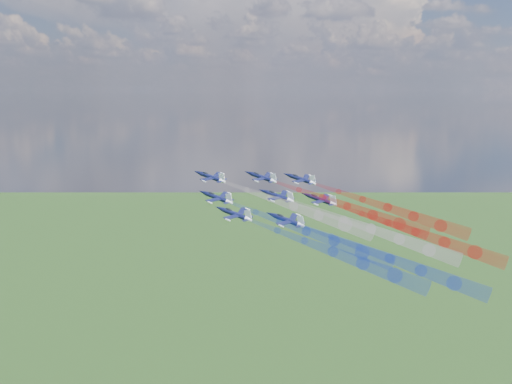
% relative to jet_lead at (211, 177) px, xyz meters
% --- Properties ---
extents(jet_lead, '(14.72, 13.03, 6.87)m').
position_rel_jet_lead_xyz_m(jet_lead, '(0.00, 0.00, 0.00)').
color(jet_lead, black).
extents(trail_lead, '(45.49, 18.08, 14.26)m').
position_rel_jet_lead_xyz_m(trail_lead, '(26.70, -8.33, -6.06)').
color(trail_lead, white).
extents(jet_inner_left, '(14.72, 13.03, 6.87)m').
position_rel_jet_lead_xyz_m(jet_inner_left, '(5.36, -10.81, -4.01)').
color(jet_inner_left, black).
extents(trail_inner_left, '(45.49, 18.08, 14.26)m').
position_rel_jet_lead_xyz_m(trail_inner_left, '(32.06, -19.14, -10.07)').
color(trail_inner_left, blue).
extents(jet_inner_right, '(14.72, 13.03, 6.87)m').
position_rel_jet_lead_xyz_m(jet_inner_right, '(14.03, 7.06, -0.59)').
color(jet_inner_right, black).
extents(trail_inner_right, '(45.49, 18.08, 14.26)m').
position_rel_jet_lead_xyz_m(trail_inner_right, '(40.73, -1.27, -6.65)').
color(trail_inner_right, red).
extents(jet_outer_left, '(14.72, 13.03, 6.87)m').
position_rel_jet_lead_xyz_m(jet_outer_left, '(13.20, -20.02, -6.40)').
color(jet_outer_left, black).
extents(trail_outer_left, '(45.49, 18.08, 14.26)m').
position_rel_jet_lead_xyz_m(trail_outer_left, '(39.91, -28.34, -12.46)').
color(trail_outer_left, blue).
extents(jet_center_third, '(14.72, 13.03, 6.87)m').
position_rel_jet_lead_xyz_m(jet_center_third, '(21.33, -4.22, -4.07)').
color(jet_center_third, black).
extents(trail_center_third, '(45.49, 18.08, 14.26)m').
position_rel_jet_lead_xyz_m(trail_center_third, '(48.03, -12.55, -10.13)').
color(trail_center_third, white).
extents(jet_outer_right, '(14.72, 13.03, 6.87)m').
position_rel_jet_lead_xyz_m(jet_outer_right, '(25.08, 12.92, -1.65)').
color(jet_outer_right, black).
extents(trail_outer_right, '(45.49, 18.08, 14.26)m').
position_rel_jet_lead_xyz_m(trail_outer_right, '(51.79, 4.59, -7.71)').
color(trail_outer_right, red).
extents(jet_rear_left, '(14.72, 13.03, 6.87)m').
position_rel_jet_lead_xyz_m(jet_rear_left, '(26.42, -16.84, -7.96)').
color(jet_rear_left, black).
extents(trail_rear_left, '(45.49, 18.08, 14.26)m').
position_rel_jet_lead_xyz_m(trail_rear_left, '(53.13, -25.17, -14.02)').
color(trail_rear_left, blue).
extents(jet_rear_right, '(14.72, 13.03, 6.87)m').
position_rel_jet_lead_xyz_m(jet_rear_right, '(32.75, 1.21, -5.56)').
color(jet_rear_right, black).
extents(trail_rear_right, '(45.49, 18.08, 14.26)m').
position_rel_jet_lead_xyz_m(trail_rear_right, '(59.45, -7.12, -11.61)').
color(trail_rear_right, red).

